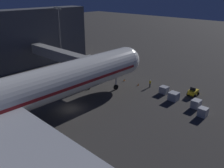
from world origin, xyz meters
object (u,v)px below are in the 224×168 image
at_px(baggage_container_spare, 174,96).
at_px(traffic_cone_nose_port, 138,84).
at_px(baggage_container_mid_row, 164,90).
at_px(ground_crew_near_nose_gear, 150,83).
at_px(baggage_container_far_row, 196,104).
at_px(pushback_tug, 193,92).
at_px(apron_floodlight_mast, 59,32).
at_px(jet_bridge, 65,57).
at_px(baggage_container_near_belt, 203,112).
at_px(traffic_cone_nose_starboard, 124,80).

xyz_separation_m(baggage_container_spare, traffic_cone_nose_port, (10.22, -1.44, -0.57)).
relative_size(baggage_container_mid_row, ground_crew_near_nose_gear, 0.94).
height_order(baggage_container_far_row, traffic_cone_nose_port, baggage_container_far_row).
bearing_deg(pushback_tug, baggage_container_spare, 69.35).
height_order(apron_floodlight_mast, pushback_tug, apron_floodlight_mast).
height_order(jet_bridge, traffic_cone_nose_port, jet_bridge).
xyz_separation_m(baggage_container_far_row, traffic_cone_nose_port, (15.09, -1.45, -0.53)).
bearing_deg(baggage_container_far_row, jet_bridge, 15.61).
xyz_separation_m(apron_floodlight_mast, baggage_container_near_belt, (-45.13, 1.59, -9.01)).
bearing_deg(traffic_cone_nose_port, baggage_container_spare, 171.98).
xyz_separation_m(baggage_container_far_row, traffic_cone_nose_starboard, (19.49, -1.45, -0.53)).
bearing_deg(baggage_container_mid_row, traffic_cone_nose_port, 2.83).
height_order(apron_floodlight_mast, ground_crew_near_nose_gear, apron_floodlight_mast).
distance_m(jet_bridge, pushback_tug, 30.64).
height_order(apron_floodlight_mast, baggage_container_mid_row, apron_floodlight_mast).
distance_m(jet_bridge, traffic_cone_nose_starboard, 15.56).
xyz_separation_m(jet_bridge, traffic_cone_nose_starboard, (-10.51, -9.83, -5.92)).
relative_size(baggage_container_far_row, traffic_cone_nose_starboard, 3.22).
relative_size(jet_bridge, baggage_container_far_row, 13.49).
bearing_deg(baggage_container_near_belt, baggage_container_spare, -17.84).
height_order(pushback_tug, baggage_container_spare, pushback_tug).
relative_size(baggage_container_near_belt, baggage_container_far_row, 0.92).
xyz_separation_m(pushback_tug, traffic_cone_nose_port, (12.11, 3.56, -0.50)).
relative_size(baggage_container_spare, traffic_cone_nose_port, 3.39).
bearing_deg(traffic_cone_nose_port, baggage_container_near_belt, 167.82).
xyz_separation_m(pushback_tug, ground_crew_near_nose_gear, (9.45, 2.57, 0.24)).
height_order(baggage_container_near_belt, traffic_cone_nose_port, baggage_container_near_belt).
relative_size(baggage_container_far_row, traffic_cone_nose_port, 3.22).
xyz_separation_m(baggage_container_far_row, ground_crew_near_nose_gear, (12.43, -2.44, 0.21)).
height_order(pushback_tug, baggage_container_far_row, pushback_tug).
relative_size(jet_bridge, baggage_container_spare, 12.83).
relative_size(baggage_container_near_belt, traffic_cone_nose_starboard, 2.96).
bearing_deg(traffic_cone_nose_port, baggage_container_far_row, 174.51).
bearing_deg(traffic_cone_nose_starboard, pushback_tug, -167.82).
xyz_separation_m(ground_crew_near_nose_gear, traffic_cone_nose_starboard, (7.06, 0.99, -0.74)).
distance_m(baggage_container_far_row, traffic_cone_nose_starboard, 19.55).
height_order(ground_crew_near_nose_gear, traffic_cone_nose_starboard, ground_crew_near_nose_gear).
bearing_deg(baggage_container_mid_row, baggage_container_near_belt, 158.81).
xyz_separation_m(pushback_tug, baggage_container_near_belt, (-5.33, 7.32, 0.03)).
relative_size(jet_bridge, apron_floodlight_mast, 1.42).
bearing_deg(apron_floodlight_mast, pushback_tug, -171.80).
distance_m(baggage_container_spare, traffic_cone_nose_starboard, 14.70).
bearing_deg(baggage_container_spare, ground_crew_near_nose_gear, -17.85).
xyz_separation_m(baggage_container_far_row, baggage_container_spare, (4.87, -0.01, 0.04)).
xyz_separation_m(baggage_container_spare, traffic_cone_nose_starboard, (14.62, -1.44, -0.57)).
bearing_deg(baggage_container_near_belt, jet_bridge, 10.62).
relative_size(jet_bridge, traffic_cone_nose_port, 43.45).
relative_size(apron_floodlight_mast, baggage_container_spare, 9.02).
relative_size(jet_bridge, baggage_container_mid_row, 13.87).
height_order(baggage_container_near_belt, baggage_container_spare, baggage_container_spare).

